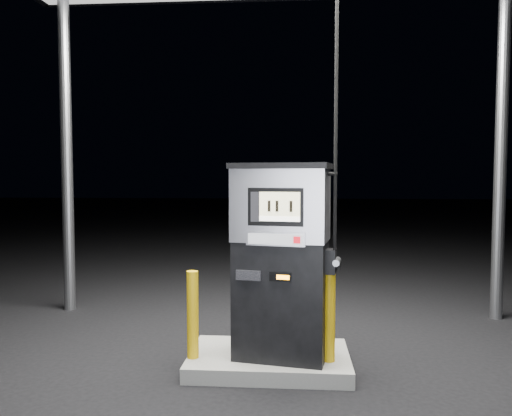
{
  "coord_description": "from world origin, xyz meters",
  "views": [
    {
      "loc": [
        0.24,
        -4.92,
        1.92
      ],
      "look_at": [
        -0.13,
        0.0,
        1.61
      ],
      "focal_mm": 35.0,
      "sensor_mm": 36.0,
      "label": 1
    }
  ],
  "objects": [
    {
      "name": "bollard_left",
      "position": [
        -0.74,
        -0.19,
        0.58
      ],
      "size": [
        0.15,
        0.15,
        0.86
      ],
      "primitive_type": "cylinder",
      "rotation": [
        0.0,
        0.0,
        -0.38
      ],
      "color": "gold",
      "rests_on": "pump_island"
    },
    {
      "name": "pump_island",
      "position": [
        0.0,
        0.0,
        0.07
      ],
      "size": [
        1.6,
        1.0,
        0.15
      ],
      "primitive_type": "cube",
      "color": "slate",
      "rests_on": "ground"
    },
    {
      "name": "bollard_right",
      "position": [
        0.58,
        -0.17,
        0.6
      ],
      "size": [
        0.13,
        0.13,
        0.9
      ],
      "primitive_type": "cylinder",
      "rotation": [
        0.0,
        0.0,
        0.11
      ],
      "color": "gold",
      "rests_on": "pump_island"
    },
    {
      "name": "ground",
      "position": [
        0.0,
        0.0,
        0.0
      ],
      "size": [
        80.0,
        80.0,
        0.0
      ],
      "primitive_type": "plane",
      "color": "black",
      "rests_on": "ground"
    },
    {
      "name": "fuel_dispenser",
      "position": [
        0.12,
        -0.1,
        1.13
      ],
      "size": [
        1.09,
        0.72,
        3.95
      ],
      "rotation": [
        0.0,
        0.0,
        -0.18
      ],
      "color": "black",
      "rests_on": "pump_island"
    }
  ]
}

